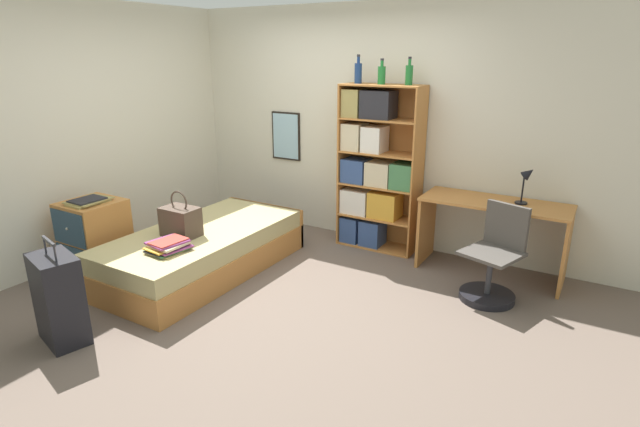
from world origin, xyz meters
TOP-DOWN VIEW (x-y plane):
  - ground_plane at (0.00, 0.00)m, footprint 14.00×14.00m
  - wall_back at (-0.00, 1.72)m, footprint 10.00×0.09m
  - wall_left at (-2.06, 0.00)m, footprint 0.06×10.00m
  - bed at (-0.74, 0.02)m, footprint 1.03×2.09m
  - handbag at (-0.79, -0.21)m, footprint 0.34×0.23m
  - book_stack_on_bed at (-0.60, -0.54)m, footprint 0.34×0.37m
  - suitcase at (-0.76, -1.48)m, footprint 0.47×0.37m
  - dresser at (-1.61, -0.55)m, footprint 0.50×0.54m
  - magazine_pile_on_dresser at (-1.58, -0.59)m, footprint 0.33×0.39m
  - bookcase at (0.40, 1.49)m, footprint 0.87×0.35m
  - bottle_green at (0.19, 1.48)m, footprint 0.08×0.08m
  - bottle_brown at (0.47, 1.47)m, footprint 0.08×0.08m
  - bottle_clear at (0.75, 1.51)m, footprint 0.07×0.07m
  - desk at (1.72, 1.40)m, footprint 1.36×0.54m
  - desk_lamp at (1.96, 1.45)m, footprint 0.16×0.11m
  - desk_chair at (1.86, 0.88)m, footprint 0.55×0.55m

SIDE VIEW (x-z plane):
  - ground_plane at x=0.00m, z-range 0.00..0.00m
  - bed at x=-0.74m, z-range 0.00..0.43m
  - desk_chair at x=1.86m, z-range -0.16..0.69m
  - suitcase at x=-0.76m, z-range -0.06..0.75m
  - dresser at x=-1.61m, z-range 0.00..0.73m
  - book_stack_on_bed at x=-0.60m, z-range 0.43..0.53m
  - desk at x=1.72m, z-range 0.16..0.90m
  - handbag at x=-0.79m, z-range 0.36..0.80m
  - magazine_pile_on_dresser at x=-1.58m, z-range 0.73..0.77m
  - bookcase at x=0.40m, z-range -0.03..1.75m
  - desk_lamp at x=1.96m, z-range 0.80..1.17m
  - wall_back at x=0.00m, z-range 0.00..2.60m
  - wall_left at x=-2.06m, z-range 0.00..2.60m
  - bottle_brown at x=0.47m, z-range 1.75..2.00m
  - bottle_clear at x=0.75m, z-range 1.74..2.02m
  - bottle_green at x=0.19m, z-range 1.74..2.03m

